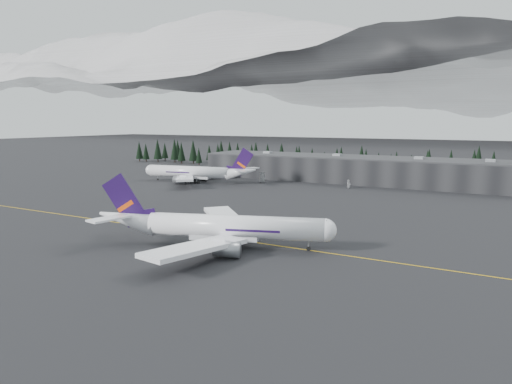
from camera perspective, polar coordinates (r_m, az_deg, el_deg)
The scene contains 9 objects.
ground at distance 123.18m, azimuth -4.49°, elevation -5.40°, with size 1400.00×1400.00×0.00m, color black.
taxiline at distance 121.57m, azimuth -5.01°, elevation -5.60°, with size 400.00×0.40×0.02m, color gold.
terminal at distance 235.37m, azimuth 12.39°, elevation 2.81°, with size 160.00×30.00×12.60m.
treeline at distance 270.82m, azimuth 14.62°, elevation 3.76°, with size 360.00×20.00×15.00m, color black.
mountain_ridge at distance 1102.14m, azimuth 25.45°, elevation 6.45°, with size 4400.00×900.00×420.00m, color white, non-canonical shape.
jet_main at distance 111.59m, azimuth -5.22°, elevation -4.31°, with size 58.01×52.15×17.56m.
jet_parked at distance 228.55m, azimuth -7.24°, elevation 2.45°, with size 60.22×55.18×17.81m.
gse_vehicle_a at distance 224.96m, azimuth 0.83°, elevation 1.33°, with size 2.59×5.61×1.56m, color silver.
gse_vehicle_b at distance 211.13m, azimuth 11.52°, elevation 0.63°, with size 1.60×3.97×1.35m, color silver.
Camera 1 is at (65.57, -99.77, 30.35)m, focal length 32.00 mm.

